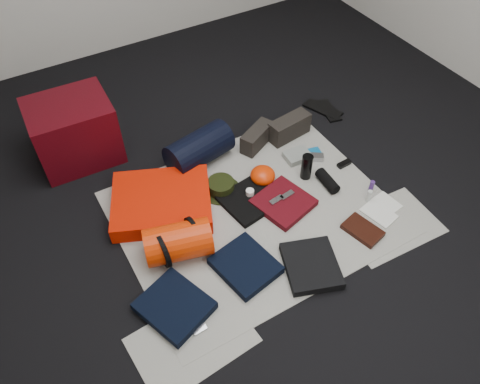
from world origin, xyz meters
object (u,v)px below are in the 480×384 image
water_bottle (307,167)px  compact_camera (316,157)px  red_cabinet (74,131)px  navy_duffel (199,148)px  sleeping_pad (162,202)px  paperback_book (363,230)px  stuff_sack (178,242)px

water_bottle → compact_camera: water_bottle is taller
red_cabinet → navy_duffel: bearing=-32.5°
water_bottle → compact_camera: 0.20m
sleeping_pad → navy_duffel: 0.47m
sleeping_pad → navy_duffel: bearing=33.1°
navy_duffel → compact_camera: size_ratio=4.69×
red_cabinet → water_bottle: (1.21, -0.95, -0.12)m
water_bottle → compact_camera: (0.16, 0.10, -0.07)m
paperback_book → navy_duffel: bearing=104.4°
sleeping_pad → water_bottle: (0.92, -0.23, 0.04)m
red_cabinet → water_bottle: 1.54m
red_cabinet → compact_camera: size_ratio=5.49×
stuff_sack → navy_duffel: size_ratio=0.83×
sleeping_pad → stuff_sack: stuff_sack is taller
navy_duffel → water_bottle: bearing=-53.7°
stuff_sack → navy_duffel: navy_duffel is taller
stuff_sack → compact_camera: bearing=11.5°
red_cabinet → compact_camera: (1.37, -0.86, -0.19)m
red_cabinet → paperback_book: (1.23, -1.50, -0.19)m
paperback_book → stuff_sack: bearing=143.8°
water_bottle → navy_duffel: bearing=137.8°
navy_duffel → water_bottle: size_ratio=2.44×
sleeping_pad → compact_camera: (1.08, -0.13, -0.04)m
red_cabinet → water_bottle: red_cabinet is taller
sleeping_pad → compact_camera: sleeping_pad is taller
sleeping_pad → stuff_sack: (-0.05, -0.36, 0.05)m
navy_duffel → compact_camera: bearing=-40.6°
paperback_book → red_cabinet: bearing=115.4°
water_bottle → compact_camera: size_ratio=1.92×
stuff_sack → navy_duffel: (0.45, 0.62, 0.01)m
water_bottle → red_cabinet: bearing=141.7°
red_cabinet → sleeping_pad: bearing=-66.3°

